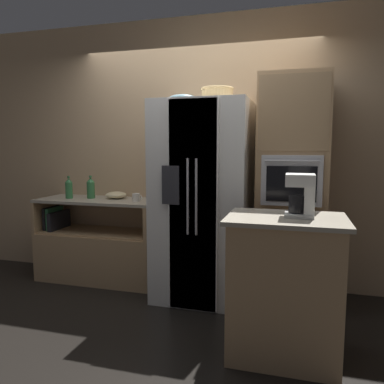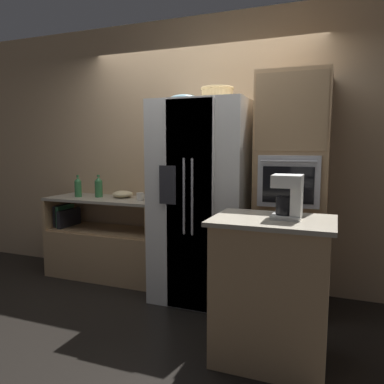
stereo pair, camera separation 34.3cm
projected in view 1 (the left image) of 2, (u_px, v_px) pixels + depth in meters
The scene contains 13 objects.
ground_plane at pixel (184, 295), 3.71m from camera, with size 20.00×20.00×0.00m, color black.
wall_back at pixel (197, 152), 4.02m from camera, with size 12.00×0.06×2.80m.
counter_left at pixel (100, 250), 4.13m from camera, with size 1.33×0.55×0.90m.
refrigerator at pixel (204, 201), 3.61m from camera, with size 0.88×0.84×1.88m.
wall_oven at pixel (291, 192), 3.45m from camera, with size 0.60×0.73×2.08m.
island_counter at pixel (284, 287), 2.59m from camera, with size 0.80×0.59×0.99m.
wicker_basket at pixel (217, 94), 3.43m from camera, with size 0.30×0.30×0.12m.
fruit_bowl at pixel (183, 98), 3.55m from camera, with size 0.26×0.26×0.07m.
bottle_tall at pixel (91, 188), 4.10m from camera, with size 0.08×0.08×0.25m.
bottle_short at pixel (69, 188), 4.09m from camera, with size 0.08×0.08×0.25m.
mug at pixel (136, 197), 3.89m from camera, with size 0.11×0.08×0.08m.
mixing_bowl at pixel (116, 195), 4.09m from camera, with size 0.23×0.23×0.08m.
coffee_maker at pixel (303, 194), 2.51m from camera, with size 0.19×0.20×0.29m.
Camera 1 is at (1.03, -3.41, 1.46)m, focal length 35.00 mm.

